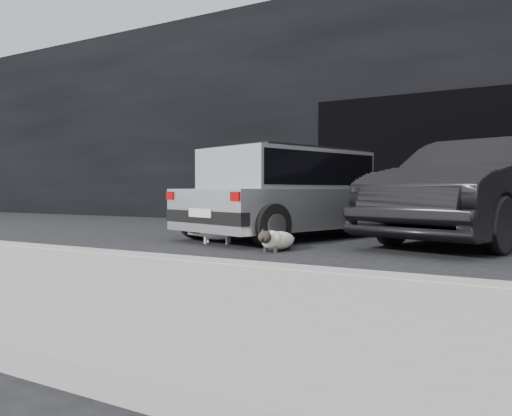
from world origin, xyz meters
The scene contains 9 objects.
ground centered at (0.00, 0.00, 0.00)m, with size 80.00×80.00×0.00m, color black.
building_facade centered at (1.00, 6.00, 2.50)m, with size 34.00×4.00×5.00m, color black.
garage_opening centered at (1.00, 3.99, 1.30)m, with size 4.00×0.10×2.60m, color black.
curb centered at (1.00, -2.60, 0.06)m, with size 18.00×0.25×0.12m, color gray.
sidewalk centered at (1.00, -3.80, 0.06)m, with size 18.00×2.20×0.11m, color gray.
silver_hatchback centered at (-0.10, 0.72, 0.72)m, with size 2.65×3.90×1.32m.
second_car centered at (2.48, 1.35, 0.71)m, with size 1.51×4.33×1.43m, color black.
cat_siamese centered at (0.48, -0.93, 0.13)m, with size 0.33×0.83×0.29m.
cat_white centered at (-0.57, -0.53, 0.17)m, with size 0.70×0.40×0.35m.
Camera 1 is at (3.11, -6.08, 0.70)m, focal length 35.00 mm.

